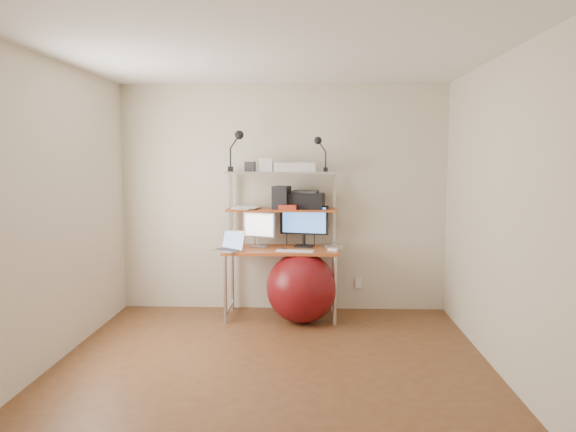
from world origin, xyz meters
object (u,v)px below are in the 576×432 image
(monitor_black, at_px, (304,222))
(laptop, at_px, (230,246))
(monitor_silver, at_px, (259,227))
(exercise_ball, at_px, (302,288))
(printer, at_px, (305,200))

(monitor_black, distance_m, laptop, 0.84)
(monitor_silver, height_order, exercise_ball, monitor_silver)
(printer, bearing_deg, monitor_black, -104.51)
(monitor_silver, distance_m, laptop, 0.41)
(printer, bearing_deg, monitor_silver, -163.20)
(monitor_silver, xyz_separation_m, printer, (0.49, 0.07, 0.29))
(laptop, distance_m, exercise_ball, 0.85)
(monitor_silver, xyz_separation_m, laptop, (-0.27, -0.25, -0.17))
(printer, bearing_deg, exercise_ball, -85.95)
(monitor_silver, bearing_deg, printer, 27.69)
(monitor_black, relative_size, laptop, 1.40)
(monitor_black, height_order, exercise_ball, monitor_black)
(exercise_ball, bearing_deg, laptop, 177.17)
(laptop, height_order, exercise_ball, laptop)
(laptop, bearing_deg, printer, 59.62)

